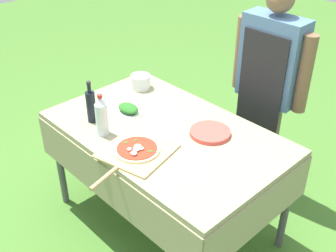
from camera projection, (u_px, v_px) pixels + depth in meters
name	position (u px, v px, depth m)	size (l,w,h in m)	color
ground_plane	(166.00, 221.00, 3.01)	(12.00, 12.00, 0.00)	#477A2D
prep_table	(166.00, 141.00, 2.64)	(1.49, 0.94, 0.78)	gray
person_cook	(269.00, 80.00, 2.86)	(0.59, 0.19, 1.56)	#70604C
pizza_on_peel	(136.00, 151.00, 2.38)	(0.44, 0.61, 0.05)	tan
oil_bottle	(91.00, 106.00, 2.63)	(0.06, 0.06, 0.28)	black
water_bottle	(102.00, 116.00, 2.49)	(0.08, 0.08, 0.27)	silver
herb_container	(128.00, 109.00, 2.76)	(0.19, 0.13, 0.05)	silver
mixing_tub	(141.00, 82.00, 3.05)	(0.14, 0.14, 0.10)	silver
plate_stack	(210.00, 133.00, 2.55)	(0.25, 0.25, 0.02)	#DB4C42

